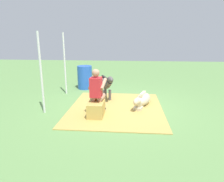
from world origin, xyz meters
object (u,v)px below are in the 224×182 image
at_px(person_seated, 97,90).
at_px(tent_pole_right, 65,64).
at_px(hay_bale, 96,109).
at_px(water_barrel, 85,77).
at_px(tent_pole_left, 41,74).
at_px(pony_standing, 105,84).
at_px(pony_lying, 142,100).

xyz_separation_m(person_seated, tent_pole_right, (1.98, 1.50, 0.42)).
relative_size(hay_bale, water_barrel, 0.67).
bearing_deg(person_seated, hay_bale, 175.81).
relative_size(tent_pole_left, tent_pole_right, 1.00).
height_order(pony_standing, pony_lying, pony_standing).
xyz_separation_m(person_seated, pony_standing, (1.40, -0.06, -0.15)).
relative_size(pony_standing, water_barrel, 1.36).
relative_size(hay_bale, pony_lying, 0.47).
bearing_deg(tent_pole_right, pony_lying, -112.17).
relative_size(hay_bale, pony_standing, 0.49).
distance_m(tent_pole_left, tent_pole_right, 1.98).
relative_size(pony_standing, tent_pole_right, 0.57).
xyz_separation_m(pony_lying, water_barrel, (1.97, 2.24, 0.28)).
bearing_deg(pony_standing, tent_pole_right, 69.50).
bearing_deg(tent_pole_left, hay_bale, -95.88).
bearing_deg(hay_bale, person_seated, -4.19).
relative_size(pony_lying, water_barrel, 1.44).
height_order(pony_lying, water_barrel, water_barrel).
bearing_deg(tent_pole_right, tent_pole_left, 179.35).
distance_m(water_barrel, tent_pole_right, 1.18).
bearing_deg(person_seated, pony_standing, -2.27).
height_order(pony_lying, tent_pole_left, tent_pole_left).
bearing_deg(pony_lying, water_barrel, 48.76).
xyz_separation_m(hay_bale, water_barrel, (2.97, 0.96, 0.27)).
xyz_separation_m(hay_bale, tent_pole_right, (2.14, 1.49, 0.91)).
bearing_deg(water_barrel, pony_standing, -144.19).
bearing_deg(pony_standing, water_barrel, 35.81).
height_order(hay_bale, pony_standing, pony_standing).
height_order(water_barrel, tent_pole_left, tent_pole_left).
distance_m(pony_standing, pony_lying, 1.39).
xyz_separation_m(person_seated, water_barrel, (2.81, 0.97, -0.22)).
bearing_deg(pony_lying, hay_bale, 127.92).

